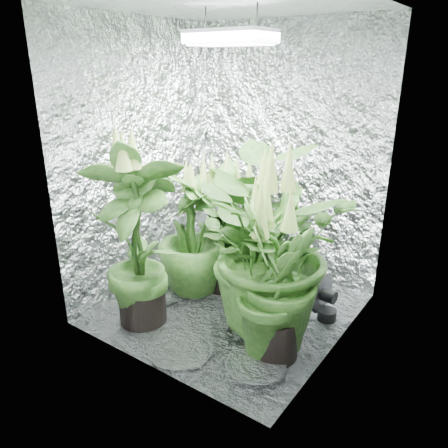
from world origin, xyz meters
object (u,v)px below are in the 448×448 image
at_px(plant_a, 245,220).
at_px(plant_e, 264,247).
at_px(plant_d, 192,234).
at_px(plant_g, 276,283).
at_px(circulation_fan, 325,301).
at_px(grow_lamp, 230,37).
at_px(plant_c, 271,252).
at_px(plant_f, 138,235).
at_px(plant_b, 224,230).

distance_m(plant_a, plant_e, 0.81).
distance_m(plant_d, plant_g, 0.96).
bearing_deg(circulation_fan, plant_a, 169.77).
height_order(plant_a, plant_d, plant_a).
bearing_deg(plant_a, grow_lamp, -69.21).
height_order(plant_c, circulation_fan, plant_c).
height_order(grow_lamp, plant_g, grow_lamp).
distance_m(grow_lamp, plant_a, 1.44).
xyz_separation_m(plant_e, plant_f, (-0.73, -0.37, 0.03)).
relative_size(plant_c, plant_d, 0.97).
bearing_deg(plant_g, circulation_fan, 80.71).
bearing_deg(plant_d, grow_lamp, -8.48).
height_order(plant_b, circulation_fan, plant_b).
distance_m(plant_f, plant_g, 0.95).
distance_m(plant_a, plant_d, 0.49).
height_order(plant_c, plant_e, plant_e).
bearing_deg(plant_b, circulation_fan, 2.50).
height_order(plant_f, circulation_fan, plant_f).
xyz_separation_m(plant_b, plant_f, (-0.18, -0.71, 0.14)).
xyz_separation_m(grow_lamp, plant_d, (-0.38, 0.06, -1.35)).
xyz_separation_m(plant_c, plant_f, (-0.65, -0.61, 0.17)).
relative_size(plant_b, plant_e, 0.85).
height_order(plant_a, plant_f, plant_f).
xyz_separation_m(plant_d, plant_f, (-0.02, -0.53, 0.16)).
bearing_deg(plant_a, plant_e, -49.29).
relative_size(grow_lamp, plant_c, 0.50).
height_order(plant_a, plant_c, plant_a).
bearing_deg(plant_f, plant_e, 27.17).
relative_size(plant_a, plant_b, 0.97).
relative_size(plant_b, plant_f, 0.79).
xyz_separation_m(grow_lamp, plant_a, (-0.19, 0.51, -1.33)).
distance_m(plant_a, plant_b, 0.27).
bearing_deg(plant_g, plant_a, 132.12).
xyz_separation_m(grow_lamp, plant_b, (-0.22, 0.24, -1.33)).
relative_size(plant_c, circulation_fan, 3.04).
distance_m(grow_lamp, plant_e, 1.27).
relative_size(grow_lamp, plant_f, 0.37).
bearing_deg(plant_b, grow_lamp, -47.57).
bearing_deg(plant_e, circulation_fan, 52.47).
bearing_deg(plant_g, plant_d, 159.32).
bearing_deg(plant_d, plant_a, 67.46).
distance_m(plant_e, plant_f, 0.82).
distance_m(plant_c, plant_d, 0.64).
xyz_separation_m(plant_a, plant_c, (0.44, -0.37, -0.03)).
xyz_separation_m(plant_f, plant_g, (0.92, 0.19, -0.15)).
relative_size(plant_e, circulation_fan, 3.83).
height_order(plant_g, circulation_fan, plant_g).
relative_size(grow_lamp, plant_a, 0.48).
relative_size(plant_e, plant_g, 1.18).
xyz_separation_m(plant_g, circulation_fan, (0.09, 0.56, -0.35)).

